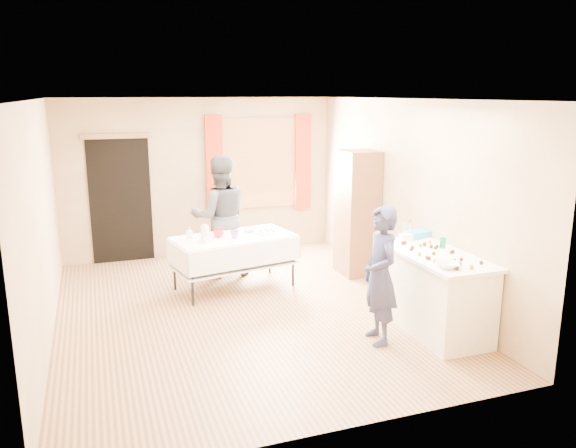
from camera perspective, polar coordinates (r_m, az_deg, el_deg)
name	(u,v)px	position (r m, az deg, el deg)	size (l,w,h in m)	color
floor	(245,311)	(7.18, -4.36, -8.80)	(4.50, 5.50, 0.02)	#9E7047
ceiling	(241,98)	(6.66, -4.76, 12.61)	(4.50, 5.50, 0.02)	white
wall_back	(201,178)	(9.45, -8.87, 4.69)	(4.50, 0.02, 2.60)	tan
wall_front	(338,279)	(4.27, 5.05, -5.61)	(4.50, 0.02, 2.60)	tan
wall_left	(41,223)	(6.61, -23.84, 0.06)	(0.02, 5.50, 2.60)	tan
wall_right	(407,198)	(7.68, 12.00, 2.60)	(0.02, 5.50, 2.60)	tan
window_frame	(259,163)	(9.62, -2.97, 6.17)	(1.32, 0.06, 1.52)	olive
window_pane	(259,163)	(9.60, -2.94, 6.16)	(1.20, 0.02, 1.40)	white
curtain_left	(214,166)	(9.38, -7.48, 5.90)	(0.28, 0.06, 1.65)	#B02D14
curtain_right	(303,162)	(9.82, 1.51, 6.33)	(0.28, 0.06, 1.65)	#B02D14
doorway	(121,200)	(9.33, -16.64, 2.31)	(0.95, 0.04, 2.00)	black
door_lintel	(116,136)	(9.17, -17.05, 8.54)	(1.05, 0.06, 0.08)	olive
cabinet	(357,213)	(8.42, 7.05, 1.13)	(0.50, 0.60, 1.86)	brown
counter	(433,292)	(6.68, 14.51, -6.67)	(0.73, 1.54, 0.91)	white
party_table	(234,257)	(7.83, -5.50, -3.40)	(1.79, 1.15, 0.75)	black
chair	(227,246)	(8.93, -6.21, -2.29)	(0.49, 0.49, 1.01)	black
girl	(380,275)	(6.13, 9.35, -5.17)	(0.41, 0.58, 1.52)	#212243
woman	(220,216)	(8.34, -6.92, 0.78)	(0.91, 0.73, 1.79)	black
soda_can	(443,243)	(6.77, 15.45, -1.86)	(0.07, 0.07, 0.12)	#058043
mixing_bowl	(448,265)	(6.03, 15.90, -4.05)	(0.28, 0.28, 0.06)	white
foam_block	(406,237)	(7.00, 11.88, -1.35)	(0.15, 0.10, 0.08)	white
blue_basket	(417,234)	(7.19, 12.93, -1.02)	(0.30, 0.20, 0.08)	#2C95E7
pitcher	(205,235)	(7.44, -8.44, -1.06)	(0.11, 0.11, 0.22)	silver
cup_red	(219,233)	(7.70, -7.07, -0.95)	(0.15, 0.15, 0.11)	red
cup_rainbow	(235,235)	(7.61, -5.44, -1.08)	(0.13, 0.13, 0.11)	red
small_bowl	(250,230)	(7.98, -3.92, -0.56)	(0.21, 0.21, 0.06)	white
pastry_tray	(267,233)	(7.88, -2.13, -0.87)	(0.28, 0.20, 0.02)	white
bottle	(189,233)	(7.66, -9.99, -0.90)	(0.08, 0.08, 0.17)	white
cake_balls	(436,253)	(6.48, 14.78, -2.85)	(0.48, 1.12, 0.04)	#3F2314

